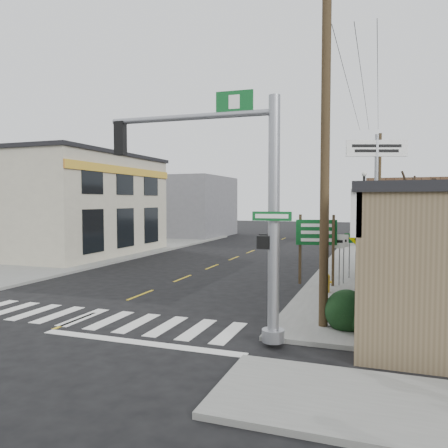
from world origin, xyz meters
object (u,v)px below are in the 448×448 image
(dance_center_sign, at_px, (376,168))
(utility_pole_near, at_px, (325,146))
(lamp_post, at_px, (365,212))
(guide_sign, at_px, (316,240))
(fire_hydrant, at_px, (327,282))
(traffic_signal_pole, at_px, (245,192))
(utility_pole_far, at_px, (379,192))
(bare_tree, at_px, (433,183))

(dance_center_sign, xyz_separation_m, utility_pole_near, (-1.31, -13.82, -0.33))
(lamp_post, relative_size, utility_pole_near, 0.52)
(guide_sign, bearing_deg, fire_hydrant, -78.92)
(traffic_signal_pole, relative_size, dance_center_sign, 0.87)
(traffic_signal_pole, relative_size, utility_pole_far, 0.78)
(fire_hydrant, xyz_separation_m, lamp_post, (1.18, 7.26, 2.65))
(dance_center_sign, distance_m, bare_tree, 12.31)
(bare_tree, bearing_deg, traffic_signal_pole, -143.24)
(guide_sign, distance_m, bare_tree, 6.47)
(fire_hydrant, distance_m, lamp_post, 7.82)
(lamp_post, bearing_deg, traffic_signal_pole, -85.69)
(lamp_post, distance_m, dance_center_sign, 3.07)
(guide_sign, height_order, lamp_post, lamp_post)
(utility_pole_near, height_order, utility_pole_far, utility_pole_near)
(bare_tree, bearing_deg, utility_pole_far, 94.91)
(lamp_post, distance_m, utility_pole_far, 7.28)
(guide_sign, height_order, fire_hydrant, guide_sign)
(lamp_post, height_order, utility_pole_near, utility_pole_near)
(fire_hydrant, height_order, lamp_post, lamp_post)
(traffic_signal_pole, distance_m, dance_center_sign, 16.11)
(bare_tree, xyz_separation_m, utility_pole_near, (-3.00, -1.71, 1.05))
(bare_tree, xyz_separation_m, utility_pole_far, (-1.51, 17.56, 0.08))
(traffic_signal_pole, height_order, dance_center_sign, dance_center_sign)
(traffic_signal_pole, height_order, fire_hydrant, traffic_signal_pole)
(traffic_signal_pole, relative_size, fire_hydrant, 8.78)
(guide_sign, bearing_deg, dance_center_sign, 59.51)
(traffic_signal_pole, height_order, utility_pole_near, utility_pole_near)
(dance_center_sign, bearing_deg, fire_hydrant, -120.68)
(bare_tree, relative_size, utility_pole_near, 0.52)
(dance_center_sign, bearing_deg, utility_pole_far, 68.39)
(traffic_signal_pole, relative_size, bare_tree, 1.23)
(lamp_post, bearing_deg, dance_center_sign, 86.77)
(fire_hydrant, xyz_separation_m, utility_pole_near, (0.42, -4.87, 4.83))
(bare_tree, bearing_deg, fire_hydrant, 137.23)
(lamp_post, bearing_deg, utility_pole_far, 98.95)
(traffic_signal_pole, xyz_separation_m, utility_pole_near, (1.83, 1.90, 1.36))
(lamp_post, bearing_deg, utility_pole_near, -78.82)
(dance_center_sign, distance_m, utility_pole_far, 5.60)
(traffic_signal_pole, xyz_separation_m, lamp_post, (2.59, 14.02, -0.82))
(guide_sign, bearing_deg, traffic_signal_pole, -108.68)
(guide_sign, bearing_deg, utility_pole_far, 65.79)
(traffic_signal_pole, bearing_deg, dance_center_sign, 76.93)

